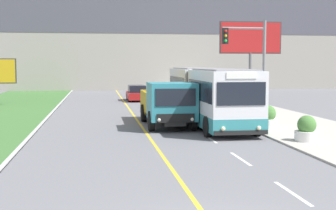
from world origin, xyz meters
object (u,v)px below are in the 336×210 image
at_px(dump_truck, 169,105).
at_px(planter_round_second, 268,118).
at_px(car_distant, 137,93).
at_px(planter_round_near, 307,130).
at_px(traffic_light_mast, 252,61).
at_px(planter_round_far, 222,103).
at_px(city_bus, 208,95).
at_px(planter_round_third, 240,109).
at_px(billboard_large, 251,41).

xyz_separation_m(dump_truck, planter_round_second, (5.17, -1.17, -0.66)).
xyz_separation_m(car_distant, planter_round_near, (5.41, -24.48, -0.11)).
xyz_separation_m(car_distant, planter_round_second, (5.35, -19.89, -0.10)).
bearing_deg(traffic_light_mast, planter_round_second, 36.59).
relative_size(traffic_light_mast, planter_round_far, 4.71).
xyz_separation_m(city_bus, planter_round_third, (2.56, 1.97, -1.03)).
height_order(city_bus, planter_round_third, city_bus).
height_order(dump_truck, planter_round_third, dump_truck).
bearing_deg(car_distant, planter_round_near, -77.54).
relative_size(dump_truck, car_distant, 1.63).
bearing_deg(dump_truck, traffic_light_mast, -28.29).
relative_size(city_bus, dump_truck, 1.83).
bearing_deg(traffic_light_mast, dump_truck, 151.71).
bearing_deg(traffic_light_mast, billboard_large, 71.68).
distance_m(car_distant, billboard_large, 11.74).
xyz_separation_m(car_distant, planter_round_third, (5.27, -15.29, -0.09)).
distance_m(car_distant, planter_round_near, 25.07).
bearing_deg(traffic_light_mast, car_distant, 101.11).
height_order(city_bus, car_distant, city_bus).
height_order(billboard_large, planter_round_second, billboard_large).
height_order(planter_round_third, planter_round_far, same).
bearing_deg(dump_truck, planter_round_third, 33.93).
xyz_separation_m(billboard_large, planter_round_second, (-3.71, -14.08, -4.78)).
height_order(planter_round_second, planter_round_far, planter_round_far).
distance_m(planter_round_second, planter_round_far, 9.19).
bearing_deg(billboard_large, city_bus, -119.02).
bearing_deg(planter_round_second, dump_truck, 167.24).
xyz_separation_m(dump_truck, planter_round_near, (5.23, -5.77, -0.68)).
xyz_separation_m(dump_truck, billboard_large, (8.88, 12.91, 4.12)).
relative_size(dump_truck, planter_round_far, 5.84).
distance_m(dump_truck, planter_round_second, 5.34).
xyz_separation_m(dump_truck, car_distant, (-0.18, 18.72, -0.57)).
relative_size(billboard_large, planter_round_far, 5.81).
height_order(dump_truck, planter_round_near, dump_truck).
bearing_deg(city_bus, traffic_light_mast, -68.81).
bearing_deg(dump_truck, city_bus, 29.94).
bearing_deg(billboard_large, dump_truck, -124.53).
distance_m(billboard_large, planter_round_far, 7.76).
relative_size(billboard_large, planter_round_second, 5.91).
height_order(planter_round_near, planter_round_third, planter_round_third).
bearing_deg(planter_round_third, traffic_light_mast, -102.06).
relative_size(dump_truck, billboard_large, 1.00).
distance_m(car_distant, planter_round_third, 16.17).
bearing_deg(planter_round_far, traffic_light_mast, -97.17).
relative_size(planter_round_second, planter_round_third, 0.98).
relative_size(traffic_light_mast, planter_round_third, 4.71).
height_order(dump_truck, planter_round_second, dump_truck).
xyz_separation_m(dump_truck, traffic_light_mast, (3.91, -2.10, 2.35)).
relative_size(car_distant, planter_round_second, 3.65).
height_order(city_bus, planter_round_near, city_bus).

